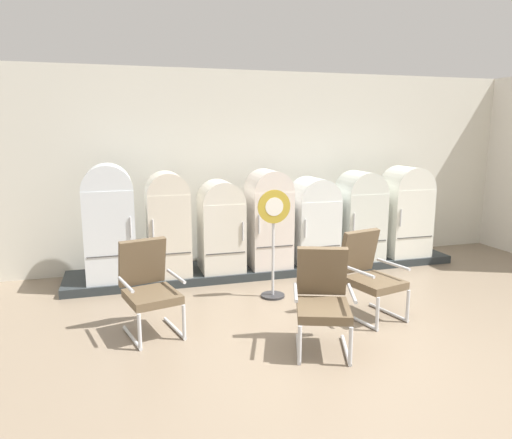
{
  "coord_description": "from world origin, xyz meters",
  "views": [
    {
      "loc": [
        -2.25,
        -3.85,
        2.22
      ],
      "look_at": [
        -0.3,
        2.75,
        0.9
      ],
      "focal_mm": 32.92,
      "sensor_mm": 36.0,
      "label": 1
    }
  ],
  "objects_px": {
    "armchair_left": "(149,284)",
    "refrigerator_5": "(360,213)",
    "refrigerator_0": "(109,219)",
    "refrigerator_2": "(221,223)",
    "refrigerator_4": "(313,218)",
    "armchair_right": "(369,272)",
    "refrigerator_1": "(168,221)",
    "refrigerator_6": "(406,209)",
    "refrigerator_3": "(269,216)",
    "armchair_center": "(323,296)",
    "sign_stand": "(273,246)"
  },
  "relations": [
    {
      "from": "refrigerator_1",
      "to": "refrigerator_6",
      "type": "relative_size",
      "value": 1.01
    },
    {
      "from": "sign_stand",
      "to": "refrigerator_4",
      "type": "bearing_deg",
      "value": 46.07
    },
    {
      "from": "refrigerator_0",
      "to": "refrigerator_2",
      "type": "xyz_separation_m",
      "value": [
        1.59,
        -0.01,
        -0.15
      ]
    },
    {
      "from": "refrigerator_1",
      "to": "armchair_left",
      "type": "bearing_deg",
      "value": -103.48
    },
    {
      "from": "refrigerator_3",
      "to": "armchair_left",
      "type": "relative_size",
      "value": 1.46
    },
    {
      "from": "refrigerator_6",
      "to": "sign_stand",
      "type": "height_order",
      "value": "refrigerator_6"
    },
    {
      "from": "refrigerator_6",
      "to": "refrigerator_5",
      "type": "bearing_deg",
      "value": 179.83
    },
    {
      "from": "refrigerator_0",
      "to": "refrigerator_6",
      "type": "height_order",
      "value": "refrigerator_0"
    },
    {
      "from": "armchair_left",
      "to": "refrigerator_4",
      "type": "bearing_deg",
      "value": 32.4
    },
    {
      "from": "armchair_left",
      "to": "armchair_center",
      "type": "distance_m",
      "value": 1.9
    },
    {
      "from": "refrigerator_4",
      "to": "refrigerator_6",
      "type": "relative_size",
      "value": 0.91
    },
    {
      "from": "refrigerator_0",
      "to": "refrigerator_4",
      "type": "xyz_separation_m",
      "value": [
        3.1,
        0.02,
        -0.16
      ]
    },
    {
      "from": "refrigerator_4",
      "to": "refrigerator_5",
      "type": "height_order",
      "value": "refrigerator_5"
    },
    {
      "from": "refrigerator_0",
      "to": "refrigerator_3",
      "type": "bearing_deg",
      "value": -0.02
    },
    {
      "from": "refrigerator_0",
      "to": "refrigerator_6",
      "type": "xyz_separation_m",
      "value": [
        4.77,
        -0.01,
        -0.08
      ]
    },
    {
      "from": "refrigerator_1",
      "to": "refrigerator_4",
      "type": "distance_m",
      "value": 2.3
    },
    {
      "from": "refrigerator_3",
      "to": "refrigerator_6",
      "type": "distance_m",
      "value": 2.42
    },
    {
      "from": "refrigerator_5",
      "to": "armchair_center",
      "type": "height_order",
      "value": "refrigerator_5"
    },
    {
      "from": "refrigerator_5",
      "to": "refrigerator_6",
      "type": "height_order",
      "value": "refrigerator_6"
    },
    {
      "from": "refrigerator_4",
      "to": "armchair_right",
      "type": "xyz_separation_m",
      "value": [
        -0.13,
        -1.98,
        -0.29
      ]
    },
    {
      "from": "sign_stand",
      "to": "armchair_left",
      "type": "bearing_deg",
      "value": -158.97
    },
    {
      "from": "refrigerator_5",
      "to": "armchair_left",
      "type": "relative_size",
      "value": 1.4
    },
    {
      "from": "refrigerator_3",
      "to": "refrigerator_1",
      "type": "bearing_deg",
      "value": -179.26
    },
    {
      "from": "refrigerator_0",
      "to": "refrigerator_3",
      "type": "relative_size",
      "value": 1.09
    },
    {
      "from": "refrigerator_2",
      "to": "refrigerator_6",
      "type": "relative_size",
      "value": 0.91
    },
    {
      "from": "refrigerator_6",
      "to": "armchair_center",
      "type": "distance_m",
      "value": 3.73
    },
    {
      "from": "refrigerator_0",
      "to": "refrigerator_3",
      "type": "height_order",
      "value": "refrigerator_0"
    },
    {
      "from": "refrigerator_6",
      "to": "armchair_right",
      "type": "bearing_deg",
      "value": -132.5
    },
    {
      "from": "refrigerator_4",
      "to": "armchair_right",
      "type": "bearing_deg",
      "value": -93.64
    },
    {
      "from": "refrigerator_3",
      "to": "armchair_left",
      "type": "bearing_deg",
      "value": -138.86
    },
    {
      "from": "refrigerator_3",
      "to": "refrigerator_4",
      "type": "bearing_deg",
      "value": 1.46
    },
    {
      "from": "refrigerator_5",
      "to": "armchair_left",
      "type": "xyz_separation_m",
      "value": [
        -3.51,
        -1.69,
        -0.33
      ]
    },
    {
      "from": "refrigerator_2",
      "to": "refrigerator_3",
      "type": "xyz_separation_m",
      "value": [
        0.75,
        0.0,
        0.08
      ]
    },
    {
      "from": "refrigerator_1",
      "to": "refrigerator_5",
      "type": "bearing_deg",
      "value": 0.27
    },
    {
      "from": "refrigerator_0",
      "to": "refrigerator_2",
      "type": "bearing_deg",
      "value": -0.2
    },
    {
      "from": "refrigerator_2",
      "to": "refrigerator_6",
      "type": "xyz_separation_m",
      "value": [
        3.18,
        -0.0,
        0.07
      ]
    },
    {
      "from": "refrigerator_2",
      "to": "refrigerator_4",
      "type": "relative_size",
      "value": 1.0
    },
    {
      "from": "refrigerator_1",
      "to": "refrigerator_6",
      "type": "height_order",
      "value": "refrigerator_1"
    },
    {
      "from": "refrigerator_1",
      "to": "refrigerator_3",
      "type": "height_order",
      "value": "refrigerator_1"
    },
    {
      "from": "refrigerator_5",
      "to": "armchair_center",
      "type": "xyz_separation_m",
      "value": [
        -1.83,
        -2.58,
        -0.33
      ]
    },
    {
      "from": "armchair_left",
      "to": "armchair_center",
      "type": "relative_size",
      "value": 1.0
    },
    {
      "from": "refrigerator_5",
      "to": "armchair_right",
      "type": "distance_m",
      "value": 2.2
    },
    {
      "from": "armchair_center",
      "to": "refrigerator_3",
      "type": "bearing_deg",
      "value": 84.39
    },
    {
      "from": "refrigerator_0",
      "to": "refrigerator_5",
      "type": "xyz_separation_m",
      "value": [
        3.92,
        -0.01,
        -0.11
      ]
    },
    {
      "from": "armchair_right",
      "to": "refrigerator_6",
      "type": "bearing_deg",
      "value": 47.5
    },
    {
      "from": "armchair_left",
      "to": "refrigerator_5",
      "type": "bearing_deg",
      "value": 25.66
    },
    {
      "from": "refrigerator_3",
      "to": "armchair_right",
      "type": "bearing_deg",
      "value": -72.11
    },
    {
      "from": "refrigerator_4",
      "to": "armchair_center",
      "type": "relative_size",
      "value": 1.32
    },
    {
      "from": "refrigerator_5",
      "to": "refrigerator_1",
      "type": "bearing_deg",
      "value": -179.73
    },
    {
      "from": "refrigerator_4",
      "to": "armchair_center",
      "type": "distance_m",
      "value": 2.81
    }
  ]
}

